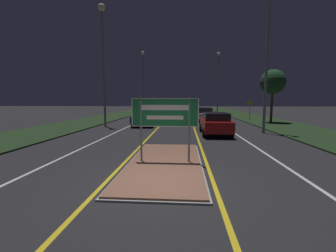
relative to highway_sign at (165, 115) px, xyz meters
The scene contains 20 objects.
ground_plane 2.61m from the highway_sign, 90.00° to the right, with size 160.00×160.00×0.00m, color #232326.
median_island 1.73m from the highway_sign, 90.00° to the left, with size 2.63×6.33×0.10m.
verge_left 20.49m from the highway_sign, 117.72° to the left, with size 5.00×100.00×0.08m.
verge_right 20.49m from the highway_sign, 62.28° to the left, with size 5.00×100.00×0.08m.
centre_line_yellow_left 23.19m from the highway_sign, 93.74° to the left, with size 0.12×70.00×0.01m.
centre_line_yellow_right 23.19m from the highway_sign, 86.26° to the left, with size 0.12×70.00×0.01m.
lane_line_white_left 23.52m from the highway_sign, 100.32° to the left, with size 0.12×70.00×0.01m.
lane_line_white_right 23.52m from the highway_sign, 79.68° to the left, with size 0.12×70.00×0.01m.
edge_line_white_left 24.24m from the highway_sign, 107.33° to the left, with size 0.10×70.00×0.01m.
edge_line_white_right 24.24m from the highway_sign, 72.67° to the left, with size 0.10×70.00×0.01m.
highway_sign is the anchor object (origin of this frame).
streetlight_left_near 13.85m from the highway_sign, 118.96° to the left, with size 0.61×0.61×10.23m.
streetlight_left_far 32.63m from the highway_sign, 101.68° to the left, with size 0.60×0.60×10.68m.
streetlight_right_near 11.31m from the highway_sign, 52.52° to the left, with size 0.46×0.46×11.21m.
streetlight_right_far 32.79m from the highway_sign, 78.58° to the left, with size 0.60×0.60×10.40m.
car_receding_0 7.79m from the highway_sign, 69.12° to the left, with size 1.88×4.23×1.47m.
car_receding_1 17.00m from the highway_sign, 80.52° to the left, with size 1.93×4.22×1.49m.
car_approaching_0 12.85m from the highway_sign, 102.92° to the left, with size 1.91×4.78×1.32m.
warning_sign 21.07m from the highway_sign, 66.45° to the left, with size 0.60×0.06×2.14m.
roadside_palm_right 18.09m from the highway_sign, 58.46° to the left, with size 2.41×2.41×5.24m.
Camera 1 is at (0.68, -5.94, 2.29)m, focal length 24.00 mm.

